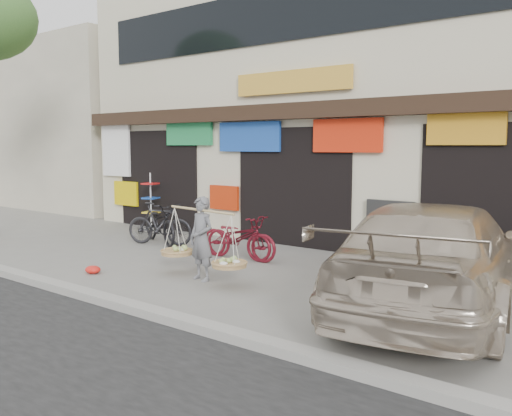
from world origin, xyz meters
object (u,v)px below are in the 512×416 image
Objects in this scene: street_vendor at (202,243)px; suv at (434,256)px; bike_1 at (160,224)px; bike_3 at (241,238)px; bike_2 at (236,237)px; display_rack at (151,207)px; bike_0 at (160,223)px.

suv is (3.70, 0.78, 0.11)m from street_vendor.
bike_3 is (2.50, -0.09, -0.05)m from bike_1.
bike_1 is at bearing -18.87° from suv.
bike_2 is at bearing 86.61° from bike_3.
bike_3 is 0.31× the size of suv.
street_vendor is 1.82m from bike_3.
bike_1 is at bearing 156.81° from street_vendor.
display_rack is at bearing 68.04° from bike_3.
street_vendor is 3.56m from bike_1.
bike_2 is at bearing 118.69° from street_vendor.
display_rack reaches higher than suv.
bike_3 is (2.68, -0.27, -0.04)m from bike_0.
bike_3 is at bearing -22.69° from suv.
display_rack is (-8.60, 2.41, -0.13)m from suv.
suv is at bearing -117.10° from bike_1.
display_rack is (-1.85, 1.37, 0.14)m from bike_1.
street_vendor is 1.25× the size of display_rack.
display_rack is at bearing 67.57° from bike_2.
bike_2 is 1.00× the size of bike_3.
street_vendor is 3.78m from suv.
bike_3 is at bearing 115.30° from street_vendor.
bike_1 is 0.97× the size of bike_3.
bike_1 is at bearing -36.53° from display_rack.
bike_0 reaches higher than bike_2.
street_vendor is at bearing -165.65° from bike_3.
bike_1 is (0.18, -0.18, 0.01)m from bike_0.
display_rack is at bearing 154.54° from street_vendor.
bike_2 is at bearing -110.55° from bike_1.
display_rack is at bearing -25.76° from suv.
street_vendor reaches higher than bike_2.
bike_1 is at bearing 84.50° from bike_3.
bike_1 is at bearing 84.40° from bike_2.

